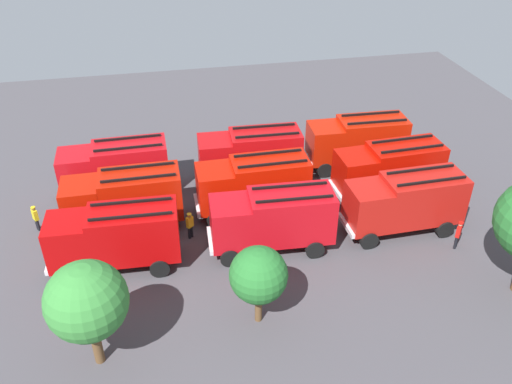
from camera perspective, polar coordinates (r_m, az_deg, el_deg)
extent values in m
plane|color=#423F44|center=(34.92, 0.00, -1.93)|extent=(54.25, 54.25, 0.00)
cube|color=#AE1606|center=(38.76, 7.31, 5.22)|extent=(2.30, 2.59, 2.60)
cube|color=#8C9EAD|center=(38.35, 5.83, 5.53)|extent=(0.16, 2.13, 1.46)
cube|color=#AE1606|center=(39.78, 12.20, 5.72)|extent=(4.90, 2.69, 2.90)
cube|color=black|center=(38.53, 12.81, 7.32)|extent=(4.32, 0.29, 0.12)
cube|color=black|center=(39.68, 12.13, 8.19)|extent=(4.32, 0.29, 0.12)
cube|color=silver|center=(39.01, 5.49, 3.61)|extent=(0.29, 2.38, 0.28)
cylinder|color=black|center=(38.46, 7.34, 2.33)|extent=(1.11, 0.39, 1.10)
cylinder|color=black|center=(40.45, 6.43, 4.04)|extent=(1.11, 0.39, 1.10)
cylinder|color=black|center=(40.04, 14.10, 2.86)|extent=(1.11, 0.39, 1.10)
cylinder|color=black|center=(41.96, 12.92, 4.50)|extent=(1.11, 0.39, 1.10)
cube|color=#AB0B0E|center=(36.76, -4.39, 3.76)|extent=(2.30, 2.59, 2.60)
cube|color=#8C9EAD|center=(36.56, -6.05, 4.05)|extent=(0.17, 2.13, 1.46)
cube|color=#AB0B0E|center=(37.08, 1.00, 4.40)|extent=(4.90, 2.70, 2.90)
cube|color=black|center=(35.75, 1.22, 6.09)|extent=(4.32, 0.30, 0.12)
cube|color=black|center=(36.96, 0.84, 7.04)|extent=(4.32, 0.30, 0.12)
cube|color=silver|center=(37.28, -6.15, 2.07)|extent=(0.30, 2.38, 0.28)
cylinder|color=black|center=(36.51, -4.42, 0.71)|extent=(1.11, 0.40, 1.10)
cylinder|color=black|center=(38.56, -4.76, 2.59)|extent=(1.11, 0.40, 1.10)
cylinder|color=black|center=(37.13, 3.13, 1.36)|extent=(1.11, 0.40, 1.10)
cylinder|color=black|center=(39.14, 2.40, 3.18)|extent=(1.11, 0.40, 1.10)
cube|color=#B40D14|center=(36.89, -18.56, 2.11)|extent=(2.22, 2.52, 2.60)
cube|color=#8C9EAD|center=(36.90, -20.25, 2.33)|extent=(0.10, 2.13, 1.46)
cube|color=#B40D14|center=(36.50, -13.18, 2.96)|extent=(4.82, 2.54, 2.90)
cube|color=black|center=(35.15, -13.48, 4.63)|extent=(4.32, 0.16, 0.12)
cube|color=black|center=(36.37, -13.51, 5.63)|extent=(4.32, 0.16, 0.12)
cube|color=silver|center=(37.64, -20.05, 0.39)|extent=(0.22, 2.38, 0.28)
cylinder|color=black|center=(36.69, -18.56, -0.94)|extent=(1.10, 0.36, 1.10)
cylinder|color=black|center=(38.71, -18.34, 1.00)|extent=(1.10, 0.36, 1.10)
cylinder|color=black|center=(36.30, -10.94, -0.06)|extent=(1.10, 0.36, 1.10)
cylinder|color=black|center=(38.35, -11.12, 1.85)|extent=(1.10, 0.36, 1.10)
cube|color=#AC0D04|center=(35.34, 10.45, 1.98)|extent=(2.30, 2.59, 2.60)
cube|color=#8C9EAD|center=(34.80, 8.91, 2.22)|extent=(0.17, 2.13, 1.46)
cube|color=#AC0D04|center=(36.74, 15.49, 2.82)|extent=(4.90, 2.69, 2.90)
cube|color=black|center=(35.49, 16.36, 4.46)|extent=(4.32, 0.29, 0.12)
cube|color=black|center=(36.54, 15.36, 5.48)|extent=(4.32, 0.29, 0.12)
cube|color=silver|center=(35.51, 8.49, 0.16)|extent=(0.30, 2.38, 0.28)
cylinder|color=black|center=(35.18, 10.65, -1.20)|extent=(1.11, 0.39, 1.10)
cylinder|color=black|center=(37.00, 9.21, 0.82)|extent=(1.11, 0.39, 1.10)
cylinder|color=black|center=(37.30, 17.57, -0.15)|extent=(1.11, 0.39, 1.10)
cylinder|color=black|center=(39.02, 15.89, 1.72)|extent=(1.11, 0.39, 1.10)
cube|color=#B31104|center=(33.34, -4.39, 0.44)|extent=(2.20, 2.50, 2.60)
cube|color=#8C9EAD|center=(33.09, -6.21, 0.69)|extent=(0.08, 2.13, 1.46)
cube|color=#B31104|center=(33.78, 1.49, 1.30)|extent=(4.80, 2.50, 2.90)
cube|color=black|center=(32.40, 1.80, 3.03)|extent=(4.32, 0.12, 0.12)
cube|color=black|center=(33.56, 1.26, 4.18)|extent=(4.32, 0.12, 0.12)
cube|color=silver|center=(33.88, -6.32, -1.43)|extent=(0.20, 2.38, 0.28)
cylinder|color=black|center=(33.21, -4.33, -2.95)|extent=(1.10, 0.35, 1.10)
cylinder|color=black|center=(35.17, -4.88, -0.70)|extent=(1.10, 0.35, 1.10)
cylinder|color=black|center=(34.00, 3.87, -1.97)|extent=(1.10, 0.35, 1.10)
cylinder|color=black|center=(35.92, 2.89, 0.17)|extent=(1.10, 0.35, 1.10)
cube|color=#A91305|center=(33.50, -18.07, -1.12)|extent=(2.21, 2.51, 2.60)
cube|color=#8C9EAD|center=(33.50, -19.93, -0.88)|extent=(0.09, 2.13, 1.46)
cube|color=#A91305|center=(33.11, -12.15, -0.23)|extent=(4.81, 2.52, 2.90)
cube|color=black|center=(31.70, -12.44, 1.47)|extent=(4.32, 0.14, 0.12)
cube|color=black|center=(32.89, -12.50, 2.70)|extent=(4.32, 0.14, 0.12)
cube|color=silver|center=(34.32, -19.72, -2.93)|extent=(0.21, 2.38, 0.28)
cylinder|color=black|center=(33.42, -18.08, -4.49)|extent=(1.10, 0.36, 1.10)
cylinder|color=black|center=(35.37, -17.86, -2.17)|extent=(1.10, 0.36, 1.10)
cylinder|color=black|center=(33.05, -9.68, -3.58)|extent=(1.10, 0.36, 1.10)
cylinder|color=black|center=(35.02, -9.94, -1.29)|extent=(1.10, 0.36, 1.10)
cube|color=#AA140F|center=(32.18, 11.75, -1.57)|extent=(2.26, 2.55, 2.60)
cube|color=#8C9EAD|center=(31.63, 10.07, -1.35)|extent=(0.13, 2.13, 1.46)
cube|color=#AA140F|center=(33.59, 17.26, -0.56)|extent=(4.86, 2.61, 2.90)
cube|color=black|center=(32.29, 18.26, 1.11)|extent=(4.32, 0.22, 0.12)
cube|color=black|center=(33.29, 17.15, 2.33)|extent=(4.32, 0.22, 0.12)
cube|color=silver|center=(32.41, 9.58, -3.52)|extent=(0.25, 2.38, 0.28)
cylinder|color=black|center=(32.14, 11.95, -5.07)|extent=(1.11, 0.38, 1.10)
cylinder|color=black|center=(33.87, 10.37, -2.65)|extent=(1.11, 0.38, 1.10)
cylinder|color=black|center=(34.28, 19.47, -3.75)|extent=(1.11, 0.38, 1.10)
cylinder|color=black|center=(35.90, 17.62, -1.55)|extent=(1.11, 0.38, 1.10)
cube|color=#B60C13|center=(30.27, -2.76, -3.28)|extent=(2.33, 2.61, 2.60)
cube|color=#8C9EAD|center=(30.02, -4.77, -2.97)|extent=(0.19, 2.13, 1.46)
cube|color=#B60C13|center=(30.64, 3.76, -2.47)|extent=(4.93, 2.75, 2.90)
cube|color=black|center=(29.20, 4.14, -0.74)|extent=(4.32, 0.35, 0.12)
cube|color=black|center=(30.32, 3.60, 0.69)|extent=(4.32, 0.35, 0.12)
cube|color=silver|center=(30.90, -4.92, -5.19)|extent=(0.33, 2.38, 0.28)
cylinder|color=black|center=(30.27, -2.81, -7.01)|extent=(1.12, 0.41, 1.10)
cylinder|color=black|center=(32.14, -3.28, -4.29)|extent=(1.12, 0.41, 1.10)
cylinder|color=black|center=(30.98, 6.28, -6.11)|extent=(1.12, 0.41, 1.10)
cylinder|color=black|center=(32.81, 5.28, -3.50)|extent=(1.12, 0.41, 1.10)
cube|color=#AC0707|center=(30.63, -19.34, -4.93)|extent=(2.31, 2.60, 2.60)
cube|color=#8C9EAD|center=(30.68, -21.36, -4.60)|extent=(0.18, 2.13, 1.46)
cube|color=#AC0707|center=(30.01, -12.84, -4.22)|extent=(4.91, 2.71, 2.90)
cube|color=black|center=(28.54, -13.26, -2.53)|extent=(4.32, 0.31, 0.12)
cube|color=black|center=(29.68, -13.16, -1.01)|extent=(4.32, 0.31, 0.12)
cube|color=silver|center=(31.58, -21.10, -6.73)|extent=(0.31, 2.38, 0.28)
cylinder|color=black|center=(30.70, -19.46, -8.61)|extent=(1.11, 0.40, 1.10)
cylinder|color=black|center=(32.52, -18.92, -5.84)|extent=(1.11, 0.40, 1.10)
cylinder|color=black|center=(30.03, -10.21, -7.99)|extent=(1.11, 0.40, 1.10)
cylinder|color=black|center=(31.89, -10.25, -5.19)|extent=(1.11, 0.40, 1.10)
cylinder|color=black|center=(33.77, 20.61, -4.90)|extent=(0.16, 0.16, 0.84)
cylinder|color=black|center=(33.60, 20.52, -5.09)|extent=(0.16, 0.16, 0.84)
cube|color=#B7140F|center=(33.23, 20.83, -3.92)|extent=(0.47, 0.47, 0.73)
sphere|color=tan|center=(32.96, 20.99, -3.24)|extent=(0.24, 0.24, 0.24)
cylinder|color=#B7140F|center=(32.90, 21.02, -3.11)|extent=(0.30, 0.30, 0.07)
cylinder|color=black|center=(34.90, 11.27, -1.90)|extent=(0.16, 0.16, 0.79)
cylinder|color=black|center=(34.97, 11.58, -1.85)|extent=(0.16, 0.16, 0.79)
cube|color=orange|center=(34.52, 11.56, -0.86)|extent=(0.43, 0.25, 0.69)
sphere|color=brown|center=(34.28, 11.64, -0.23)|extent=(0.22, 0.22, 0.22)
cylinder|color=orange|center=(34.23, 11.66, -0.10)|extent=(0.28, 0.28, 0.07)
cylinder|color=black|center=(32.64, -6.87, -4.16)|extent=(0.16, 0.16, 0.81)
cylinder|color=black|center=(32.52, -7.12, -4.34)|extent=(0.16, 0.16, 0.81)
cube|color=gold|center=(32.13, -7.08, -3.18)|extent=(0.48, 0.45, 0.70)
sphere|color=brown|center=(31.86, -7.14, -2.51)|extent=(0.23, 0.23, 0.23)
cylinder|color=gold|center=(31.81, -7.15, -2.37)|extent=(0.28, 0.28, 0.07)
cylinder|color=black|center=(39.13, 13.03, 2.00)|extent=(0.16, 0.16, 0.78)
cylinder|color=black|center=(39.03, 12.76, 1.95)|extent=(0.16, 0.16, 0.78)
cube|color=gold|center=(38.72, 13.02, 2.89)|extent=(0.45, 0.29, 0.67)
sphere|color=brown|center=(38.51, 13.11, 3.47)|extent=(0.22, 0.22, 0.22)
cylinder|color=gold|center=(38.46, 13.12, 3.58)|extent=(0.27, 0.27, 0.07)
cylinder|color=black|center=(35.69, -22.33, -3.15)|extent=(0.16, 0.16, 0.79)
cylinder|color=black|center=(35.52, -22.20, -3.30)|extent=(0.16, 0.16, 0.79)
cube|color=gold|center=(35.21, -22.51, -2.26)|extent=(0.42, 0.48, 0.68)
sphere|color=brown|center=(34.97, -22.67, -1.65)|extent=(0.22, 0.22, 0.22)
cylinder|color=gold|center=(34.92, -22.70, -1.53)|extent=(0.28, 0.28, 0.07)
cylinder|color=brown|center=(26.96, 0.26, -12.13)|extent=(0.35, 0.35, 1.76)
sphere|color=#236628|center=(25.53, 0.27, -8.83)|extent=(2.82, 2.82, 2.82)
cylinder|color=brown|center=(26.06, -16.63, -15.24)|extent=(0.45, 0.45, 2.24)
sphere|color=#337A33|center=(24.22, -17.62, -11.03)|extent=(3.59, 3.59, 3.59)
cone|color=#F2600C|center=(40.67, -1.94, 4.03)|extent=(0.44, 0.44, 0.62)
cone|color=#F2600C|center=(35.73, -9.86, -0.98)|extent=(0.44, 0.44, 0.63)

